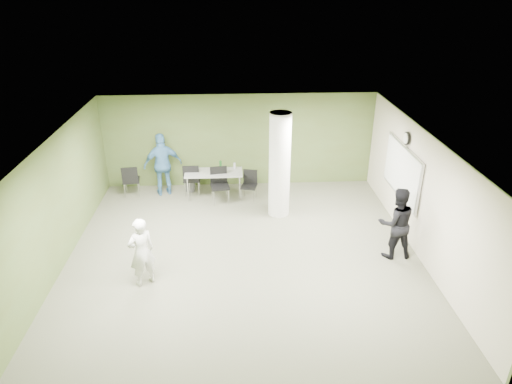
{
  "coord_description": "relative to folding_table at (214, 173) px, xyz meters",
  "views": [
    {
      "loc": [
        -0.19,
        -8.9,
        5.83
      ],
      "look_at": [
        0.34,
        1.0,
        1.12
      ],
      "focal_mm": 32.0,
      "sensor_mm": 36.0,
      "label": 1
    }
  ],
  "objects": [
    {
      "name": "man_black",
      "position": [
        4.15,
        -3.34,
        0.12
      ],
      "size": [
        0.85,
        0.67,
        1.7
      ],
      "primitive_type": "imported",
      "rotation": [
        0.0,
        0.0,
        3.18
      ],
      "color": "black",
      "rests_on": "floor"
    },
    {
      "name": "column",
      "position": [
        1.75,
        -1.14,
        0.67
      ],
      "size": [
        0.56,
        0.56,
        2.8
      ],
      "primitive_type": "cylinder",
      "color": "silver",
      "rests_on": "floor"
    },
    {
      "name": "chair_back_left",
      "position": [
        -2.41,
        0.17,
        -0.18
      ],
      "size": [
        0.53,
        0.53,
        0.94
      ],
      "rotation": [
        0.0,
        0.0,
        3.27
      ],
      "color": "black",
      "rests_on": "floor"
    },
    {
      "name": "man_blue",
      "position": [
        -1.47,
        0.26,
        0.2
      ],
      "size": [
        1.17,
        0.73,
        1.86
      ],
      "primitive_type": "imported",
      "rotation": [
        0.0,
        0.0,
        3.42
      ],
      "color": "teal",
      "rests_on": "floor"
    },
    {
      "name": "wall_right_cream",
      "position": [
        4.75,
        -3.14,
        0.67
      ],
      "size": [
        0.02,
        8.0,
        2.8
      ],
      "primitive_type": "cube",
      "color": "beige",
      "rests_on": "floor"
    },
    {
      "name": "whiteboard",
      "position": [
        4.67,
        -1.94,
        0.77
      ],
      "size": [
        0.05,
        2.3,
        1.3
      ],
      "color": "silver",
      "rests_on": "wall_right_cream"
    },
    {
      "name": "chair_back_right",
      "position": [
        -0.66,
        0.13,
        -0.16
      ],
      "size": [
        0.48,
        0.48,
        0.97
      ],
      "rotation": [
        0.0,
        0.0,
        3.14
      ],
      "color": "black",
      "rests_on": "floor"
    },
    {
      "name": "woman_white",
      "position": [
        -1.34,
        -4.1,
        0.04
      ],
      "size": [
        0.67,
        0.61,
        1.53
      ],
      "primitive_type": "imported",
      "rotation": [
        0.0,
        0.0,
        3.72
      ],
      "color": "silver",
      "rests_on": "floor"
    },
    {
      "name": "wastebasket",
      "position": [
        -0.74,
        0.42,
        -0.56
      ],
      "size": [
        0.28,
        0.28,
        0.32
      ],
      "primitive_type": "cylinder",
      "color": "#4C4C4C",
      "rests_on": "floor"
    },
    {
      "name": "ceiling",
      "position": [
        0.75,
        -3.14,
        2.07
      ],
      "size": [
        8.0,
        8.0,
        0.0
      ],
      "primitive_type": "plane",
      "rotation": [
        3.14,
        0.0,
        0.0
      ],
      "color": "white",
      "rests_on": "wall_back"
    },
    {
      "name": "wall_left",
      "position": [
        -3.25,
        -3.14,
        0.67
      ],
      "size": [
        0.02,
        8.0,
        2.8
      ],
      "primitive_type": "cube",
      "color": "#4E5B2A",
      "rests_on": "floor"
    },
    {
      "name": "chair_table_right",
      "position": [
        1.01,
        -0.18,
        -0.24
      ],
      "size": [
        0.51,
        0.51,
        0.85
      ],
      "rotation": [
        0.0,
        0.0,
        -0.25
      ],
      "color": "black",
      "rests_on": "floor"
    },
    {
      "name": "chair_table_left",
      "position": [
        0.15,
        -0.29,
        -0.14
      ],
      "size": [
        0.57,
        0.57,
        1.0
      ],
      "rotation": [
        0.0,
        0.0,
        0.16
      ],
      "color": "black",
      "rests_on": "floor"
    },
    {
      "name": "wall_back",
      "position": [
        0.75,
        0.86,
        0.67
      ],
      "size": [
        8.0,
        2.8,
        0.02
      ],
      "primitive_type": "cube",
      "rotation": [
        1.57,
        0.0,
        0.0
      ],
      "color": "#4E5B2A",
      "rests_on": "floor"
    },
    {
      "name": "floor",
      "position": [
        0.75,
        -3.14,
        -0.73
      ],
      "size": [
        8.0,
        8.0,
        0.0
      ],
      "primitive_type": "plane",
      "color": "#5A5947",
      "rests_on": "ground"
    },
    {
      "name": "wall_clock",
      "position": [
        4.68,
        -1.94,
        1.62
      ],
      "size": [
        0.06,
        0.32,
        0.32
      ],
      "color": "black",
      "rests_on": "wall_right_cream"
    },
    {
      "name": "folding_table",
      "position": [
        0.0,
        0.0,
        0.0
      ],
      "size": [
        1.64,
        0.73,
        1.03
      ],
      "rotation": [
        0.0,
        0.0,
        0.01
      ],
      "color": "gray",
      "rests_on": "floor"
    }
  ]
}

